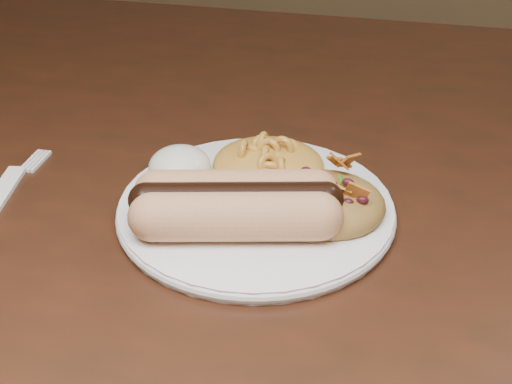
# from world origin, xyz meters

# --- Properties ---
(table) EXTENTS (1.60, 0.90, 0.75)m
(table) POSITION_xyz_m (0.00, 0.00, 0.66)
(table) COLOR black
(table) RESTS_ON floor
(plate) EXTENTS (0.23, 0.23, 0.01)m
(plate) POSITION_xyz_m (-0.01, -0.03, 0.76)
(plate) COLOR white
(plate) RESTS_ON table
(hotdog) EXTENTS (0.13, 0.09, 0.04)m
(hotdog) POSITION_xyz_m (-0.01, -0.06, 0.78)
(hotdog) COLOR #E7AF75
(hotdog) RESTS_ON plate
(mac_and_cheese) EXTENTS (0.11, 0.10, 0.04)m
(mac_and_cheese) POSITION_xyz_m (-0.01, 0.02, 0.78)
(mac_and_cheese) COLOR gold
(mac_and_cheese) RESTS_ON plate
(sour_cream) EXTENTS (0.06, 0.06, 0.03)m
(sour_cream) POSITION_xyz_m (-0.08, -0.00, 0.78)
(sour_cream) COLOR white
(sour_cream) RESTS_ON plate
(taco_salad) EXTENTS (0.09, 0.08, 0.04)m
(taco_salad) POSITION_xyz_m (0.05, -0.03, 0.78)
(taco_salad) COLOR #C04827
(taco_salad) RESTS_ON plate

